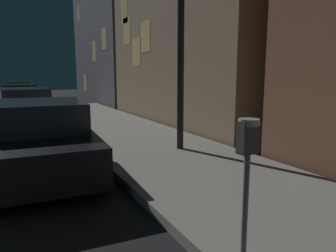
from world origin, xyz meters
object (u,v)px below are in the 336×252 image
at_px(car_white, 26,107).
at_px(car_yellow_cab, 18,92).
at_px(car_black, 41,138).
at_px(parking_meter, 247,155).
at_px(car_blue, 21,98).

bearing_deg(car_white, car_yellow_cab, 90.00).
bearing_deg(car_yellow_cab, car_black, -90.00).
xyz_separation_m(parking_meter, car_white, (-1.42, 10.50, -0.49)).
bearing_deg(car_white, car_blue, 90.00).
xyz_separation_m(car_white, car_blue, (0.00, 5.66, -0.01)).
xyz_separation_m(car_white, car_yellow_cab, (-0.00, 11.84, -0.01)).
distance_m(car_black, car_blue, 11.91).
distance_m(car_black, car_white, 6.24).
relative_size(car_white, car_blue, 0.95).
distance_m(car_blue, car_yellow_cab, 6.18).
bearing_deg(car_black, parking_meter, -71.54).
distance_m(car_white, car_yellow_cab, 11.84).
xyz_separation_m(car_black, car_blue, (0.00, 11.91, 0.00)).
bearing_deg(car_yellow_cab, car_white, -90.00).
xyz_separation_m(parking_meter, car_black, (-1.42, 4.26, -0.50)).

